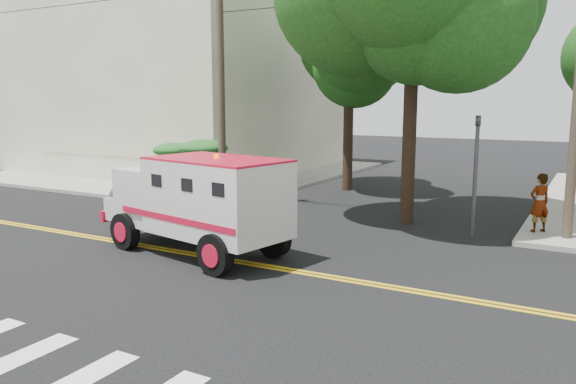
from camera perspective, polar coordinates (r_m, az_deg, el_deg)
The scene contains 10 objects.
ground at distance 13.90m, azimuth -2.28°, elevation -7.56°, with size 100.00×100.00×0.00m, color black.
sidewalk_nw at distance 32.43m, azimuth -10.18°, elevation 2.15°, with size 17.00×17.00×0.15m, color gray.
building_left at distance 34.64m, azimuth -11.43°, elevation 10.98°, with size 16.00×14.00×10.00m, color #BEB79C.
utility_pole_left at distance 21.42m, azimuth -6.82°, elevation 10.50°, with size 0.28×0.28×9.00m, color #382D23.
tree_left at distance 25.11m, azimuth 6.75°, elevation 13.12°, with size 4.48×4.20×7.70m.
traffic_signal at distance 17.32m, azimuth 18.55°, elevation 2.84°, with size 0.15×0.18×3.60m.
accessibility_sign at distance 22.07m, azimuth -7.66°, elevation 2.29°, with size 0.45×0.10×2.02m.
palm_planter at distance 23.15m, azimuth -9.46°, elevation 3.27°, with size 3.52×2.63×2.36m.
armored_truck at distance 14.90m, azimuth -9.10°, elevation -0.68°, with size 5.99×3.17×2.60m.
pedestrian_a at distance 18.22m, azimuth 24.19°, elevation -1.00°, with size 0.64×0.42×1.76m, color gray.
Camera 1 is at (6.97, -11.33, 4.03)m, focal length 35.00 mm.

